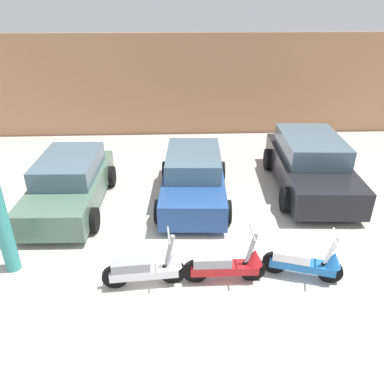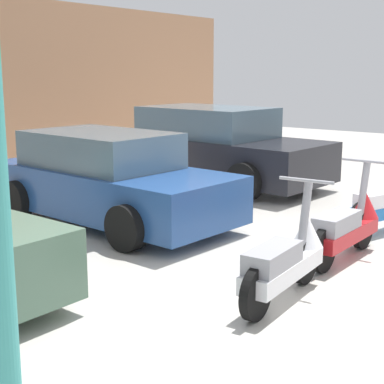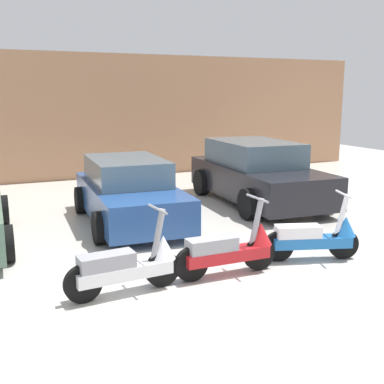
{
  "view_description": "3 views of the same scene",
  "coord_description": "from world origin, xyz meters",
  "px_view_note": "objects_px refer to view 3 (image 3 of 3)",
  "views": [
    {
      "loc": [
        -0.42,
        -5.16,
        4.81
      ],
      "look_at": [
        -0.1,
        2.09,
        1.0
      ],
      "focal_mm": 35.0,
      "sensor_mm": 36.0,
      "label": 1
    },
    {
      "loc": [
        -5.66,
        -2.22,
        2.11
      ],
      "look_at": [
        -0.15,
        2.06,
        0.66
      ],
      "focal_mm": 55.0,
      "sensor_mm": 36.0,
      "label": 2
    },
    {
      "loc": [
        -2.61,
        -5.34,
        2.52
      ],
      "look_at": [
        0.64,
        2.01,
        0.87
      ],
      "focal_mm": 45.0,
      "sensor_mm": 36.0,
      "label": 3
    }
  ],
  "objects_px": {
    "scooter_front_center": "(316,237)",
    "car_rear_center": "(129,192)",
    "car_rear_right": "(257,173)",
    "scooter_front_left": "(129,265)",
    "scooter_front_right": "(231,248)"
  },
  "relations": [
    {
      "from": "scooter_front_center",
      "to": "car_rear_center",
      "type": "bearing_deg",
      "value": 138.9
    },
    {
      "from": "car_rear_right",
      "to": "scooter_front_left",
      "type": "bearing_deg",
      "value": -44.29
    },
    {
      "from": "car_rear_center",
      "to": "car_rear_right",
      "type": "relative_size",
      "value": 0.88
    },
    {
      "from": "scooter_front_right",
      "to": "car_rear_center",
      "type": "relative_size",
      "value": 0.41
    },
    {
      "from": "car_rear_center",
      "to": "car_rear_right",
      "type": "bearing_deg",
      "value": 102.32
    },
    {
      "from": "scooter_front_right",
      "to": "car_rear_right",
      "type": "height_order",
      "value": "car_rear_right"
    },
    {
      "from": "scooter_front_right",
      "to": "scooter_front_center",
      "type": "xyz_separation_m",
      "value": [
        1.49,
        0.02,
        -0.02
      ]
    },
    {
      "from": "car_rear_center",
      "to": "scooter_front_left",
      "type": "bearing_deg",
      "value": -13.39
    },
    {
      "from": "scooter_front_center",
      "to": "car_rear_right",
      "type": "relative_size",
      "value": 0.34
    },
    {
      "from": "scooter_front_left",
      "to": "scooter_front_right",
      "type": "distance_m",
      "value": 1.49
    },
    {
      "from": "car_rear_right",
      "to": "scooter_front_right",
      "type": "bearing_deg",
      "value": -32.43
    },
    {
      "from": "scooter_front_left",
      "to": "car_rear_center",
      "type": "relative_size",
      "value": 0.41
    },
    {
      "from": "scooter_front_right",
      "to": "scooter_front_center",
      "type": "distance_m",
      "value": 1.49
    },
    {
      "from": "scooter_front_left",
      "to": "car_rear_right",
      "type": "bearing_deg",
      "value": 37.89
    },
    {
      "from": "scooter_front_center",
      "to": "car_rear_center",
      "type": "xyz_separation_m",
      "value": [
        -1.98,
        3.3,
        0.23
      ]
    }
  ]
}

